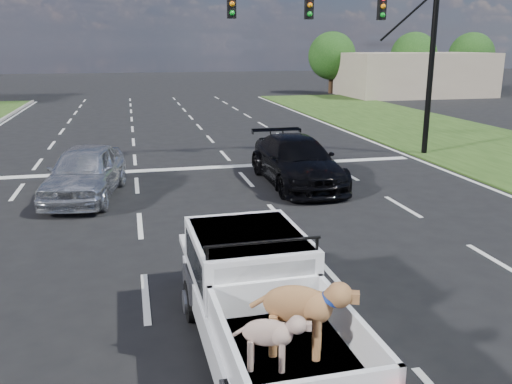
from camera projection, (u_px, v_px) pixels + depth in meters
ground at (244, 288)px, 9.80m from camera, size 160.00×160.00×0.00m
road_markings at (198, 194)px, 15.96m from camera, size 17.75×60.00×0.01m
traffic_signal at (375, 31)px, 19.99m from camera, size 9.11×0.31×7.00m
building_right at (414, 74)px, 46.08m from camera, size 12.00×7.00×3.60m
tree_far_d at (332, 56)px, 48.14m from camera, size 4.20×4.20×5.40m
tree_far_e at (414, 55)px, 49.88m from camera, size 4.20×4.20×5.40m
tree_far_f at (471, 55)px, 51.19m from camera, size 4.20×4.20×5.40m
pickup_truck at (264, 307)px, 7.32m from camera, size 1.87×4.76×1.77m
silver_sedan at (85, 172)px, 15.41m from camera, size 2.50×4.66×1.51m
black_coupe at (297, 161)px, 16.92m from camera, size 2.12×5.10×1.47m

